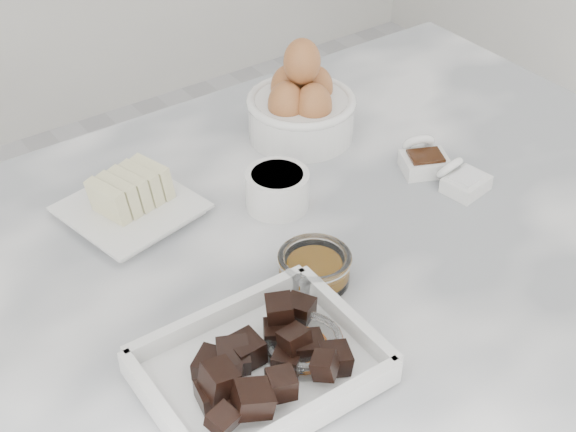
% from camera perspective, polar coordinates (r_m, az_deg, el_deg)
% --- Properties ---
extents(marble_slab, '(1.20, 0.80, 0.04)m').
position_cam_1_polar(marble_slab, '(0.95, 0.06, -4.20)').
color(marble_slab, white).
rests_on(marble_slab, cabinet).
extents(chocolate_dish, '(0.23, 0.18, 0.06)m').
position_cam_1_polar(chocolate_dish, '(0.79, -1.99, -10.29)').
color(chocolate_dish, white).
rests_on(chocolate_dish, marble_slab).
extents(butter_plate, '(0.17, 0.17, 0.06)m').
position_cam_1_polar(butter_plate, '(1.01, -11.33, 1.05)').
color(butter_plate, white).
rests_on(butter_plate, marble_slab).
extents(sugar_ramekin, '(0.08, 0.08, 0.05)m').
position_cam_1_polar(sugar_ramekin, '(1.01, -0.77, 2.00)').
color(sugar_ramekin, white).
rests_on(sugar_ramekin, marble_slab).
extents(egg_bowl, '(0.16, 0.16, 0.15)m').
position_cam_1_polar(egg_bowl, '(1.14, 0.94, 7.84)').
color(egg_bowl, white).
rests_on(egg_bowl, marble_slab).
extents(honey_bowl, '(0.08, 0.08, 0.04)m').
position_cam_1_polar(honey_bowl, '(0.90, 1.89, -3.66)').
color(honey_bowl, white).
rests_on(honey_bowl, marble_slab).
extents(zest_bowl, '(0.08, 0.08, 0.03)m').
position_cam_1_polar(zest_bowl, '(0.81, 1.11, -9.37)').
color(zest_bowl, white).
rests_on(zest_bowl, marble_slab).
extents(vanilla_spoon, '(0.08, 0.09, 0.05)m').
position_cam_1_polar(vanilla_spoon, '(1.10, 9.59, 4.07)').
color(vanilla_spoon, white).
rests_on(vanilla_spoon, marble_slab).
extents(salt_spoon, '(0.06, 0.07, 0.04)m').
position_cam_1_polar(salt_spoon, '(1.07, 12.27, 2.55)').
color(salt_spoon, white).
rests_on(salt_spoon, marble_slab).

